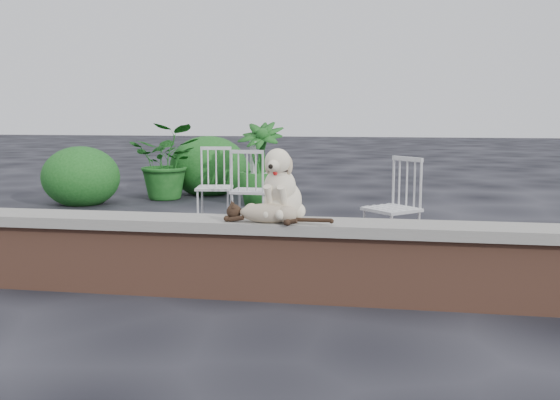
% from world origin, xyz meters
% --- Properties ---
extents(ground, '(60.00, 60.00, 0.00)m').
position_xyz_m(ground, '(0.00, 0.00, 0.00)').
color(ground, black).
rests_on(ground, ground).
extents(brick_wall, '(6.00, 0.30, 0.50)m').
position_xyz_m(brick_wall, '(0.00, 0.00, 0.25)').
color(brick_wall, brown).
rests_on(brick_wall, ground).
extents(capstone, '(6.20, 0.40, 0.08)m').
position_xyz_m(capstone, '(0.00, 0.00, 0.54)').
color(capstone, slate).
rests_on(capstone, brick_wall).
extents(dog, '(0.43, 0.52, 0.54)m').
position_xyz_m(dog, '(0.19, 0.03, 0.85)').
color(dog, beige).
rests_on(dog, capstone).
extents(cat, '(0.95, 0.38, 0.16)m').
position_xyz_m(cat, '(0.11, -0.12, 0.66)').
color(cat, tan).
rests_on(cat, capstone).
extents(chair_e, '(0.74, 0.74, 0.94)m').
position_xyz_m(chair_e, '(-0.82, 4.58, 0.47)').
color(chair_e, silver).
rests_on(chair_e, ground).
extents(chair_c, '(0.56, 0.56, 0.94)m').
position_xyz_m(chair_c, '(-0.61, 2.59, 0.47)').
color(chair_c, silver).
rests_on(chair_c, ground).
extents(chair_d, '(0.79, 0.79, 0.94)m').
position_xyz_m(chair_d, '(0.99, 1.48, 0.47)').
color(chair_d, silver).
rests_on(chair_d, ground).
extents(chair_b, '(0.64, 0.64, 0.94)m').
position_xyz_m(chair_b, '(-1.11, 2.81, 0.47)').
color(chair_b, silver).
rests_on(chair_b, ground).
extents(potted_plant_a, '(1.20, 1.08, 1.19)m').
position_xyz_m(potted_plant_a, '(-2.45, 4.87, 0.60)').
color(potted_plant_a, '#164E18').
rests_on(potted_plant_a, ground).
extents(potted_plant_b, '(0.77, 0.77, 1.22)m').
position_xyz_m(potted_plant_b, '(-0.88, 4.49, 0.61)').
color(potted_plant_b, '#164E18').
rests_on(potted_plant_b, ground).
extents(shrubbery, '(2.82, 2.59, 1.03)m').
position_xyz_m(shrubbery, '(-2.45, 5.08, 0.42)').
color(shrubbery, '#164E18').
rests_on(shrubbery, ground).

